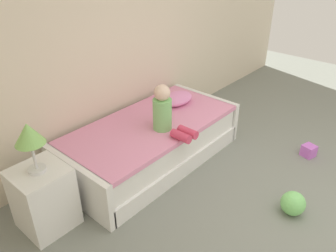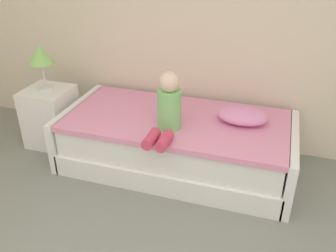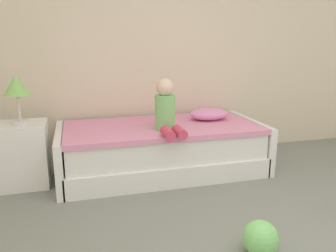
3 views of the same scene
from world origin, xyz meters
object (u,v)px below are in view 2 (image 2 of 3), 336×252
(nightstand, at_px, (51,117))
(pillow, at_px, (242,116))
(bed, at_px, (176,142))
(child_figure, at_px, (168,108))
(table_lamp, at_px, (40,57))

(nightstand, xyz_separation_m, pillow, (1.92, 0.09, 0.26))
(bed, height_order, nightstand, nightstand)
(bed, xyz_separation_m, nightstand, (-1.35, 0.01, 0.05))
(nightstand, distance_m, child_figure, 1.42)
(child_figure, height_order, pillow, child_figure)
(bed, height_order, pillow, pillow)
(child_figure, bearing_deg, bed, 87.33)
(child_figure, bearing_deg, table_lamp, 169.78)
(child_figure, distance_m, pillow, 0.68)
(pillow, bearing_deg, bed, -170.04)
(nightstand, distance_m, table_lamp, 0.64)
(child_figure, bearing_deg, pillow, 29.52)
(nightstand, distance_m, pillow, 1.94)
(table_lamp, bearing_deg, pillow, 2.59)
(table_lamp, bearing_deg, child_figure, -10.22)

